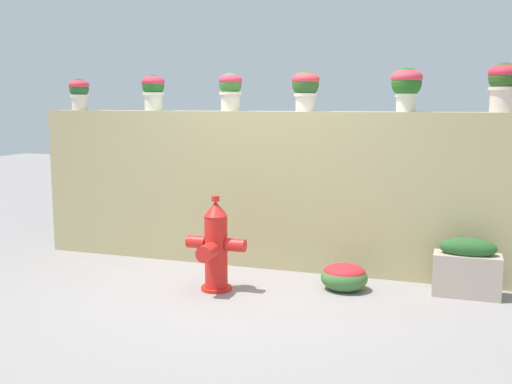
{
  "coord_description": "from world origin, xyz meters",
  "views": [
    {
      "loc": [
        1.88,
        -4.82,
        1.72
      ],
      "look_at": [
        -0.06,
        0.94,
        0.81
      ],
      "focal_mm": 42.48,
      "sensor_mm": 36.0,
      "label": 1
    }
  ],
  "objects_px": {
    "potted_plant_1": "(153,89)",
    "potted_plant_2": "(230,88)",
    "potted_plant_0": "(79,91)",
    "potted_plant_3": "(306,86)",
    "flower_bush_left": "(344,276)",
    "planter_box": "(467,268)",
    "potted_plant_4": "(407,84)",
    "potted_plant_5": "(504,82)",
    "fire_hydrant": "(215,248)"
  },
  "relations": [
    {
      "from": "potted_plant_2",
      "to": "potted_plant_3",
      "type": "bearing_deg",
      "value": 0.26
    },
    {
      "from": "flower_bush_left",
      "to": "planter_box",
      "type": "relative_size",
      "value": 0.75
    },
    {
      "from": "potted_plant_4",
      "to": "fire_hydrant",
      "type": "bearing_deg",
      "value": -148.09
    },
    {
      "from": "potted_plant_5",
      "to": "planter_box",
      "type": "distance_m",
      "value": 1.72
    },
    {
      "from": "potted_plant_1",
      "to": "flower_bush_left",
      "type": "height_order",
      "value": "potted_plant_1"
    },
    {
      "from": "potted_plant_4",
      "to": "potted_plant_5",
      "type": "xyz_separation_m",
      "value": [
        0.86,
        0.04,
        0.01
      ]
    },
    {
      "from": "potted_plant_4",
      "to": "potted_plant_5",
      "type": "height_order",
      "value": "potted_plant_5"
    },
    {
      "from": "potted_plant_1",
      "to": "potted_plant_2",
      "type": "distance_m",
      "value": 0.9
    },
    {
      "from": "potted_plant_0",
      "to": "potted_plant_3",
      "type": "bearing_deg",
      "value": 0.41
    },
    {
      "from": "planter_box",
      "to": "flower_bush_left",
      "type": "bearing_deg",
      "value": -170.77
    },
    {
      "from": "fire_hydrant",
      "to": "flower_bush_left",
      "type": "relative_size",
      "value": 2.04
    },
    {
      "from": "potted_plant_0",
      "to": "potted_plant_2",
      "type": "relative_size",
      "value": 0.9
    },
    {
      "from": "potted_plant_3",
      "to": "potted_plant_4",
      "type": "relative_size",
      "value": 0.97
    },
    {
      "from": "potted_plant_4",
      "to": "flower_bush_left",
      "type": "distance_m",
      "value": 1.9
    },
    {
      "from": "potted_plant_0",
      "to": "potted_plant_3",
      "type": "xyz_separation_m",
      "value": [
        2.64,
        0.02,
        0.03
      ]
    },
    {
      "from": "potted_plant_3",
      "to": "flower_bush_left",
      "type": "relative_size",
      "value": 0.94
    },
    {
      "from": "fire_hydrant",
      "to": "flower_bush_left",
      "type": "xyz_separation_m",
      "value": [
        1.12,
        0.39,
        -0.27
      ]
    },
    {
      "from": "flower_bush_left",
      "to": "planter_box",
      "type": "height_order",
      "value": "planter_box"
    },
    {
      "from": "potted_plant_4",
      "to": "potted_plant_5",
      "type": "distance_m",
      "value": 0.86
    },
    {
      "from": "potted_plant_1",
      "to": "planter_box",
      "type": "height_order",
      "value": "potted_plant_1"
    },
    {
      "from": "potted_plant_0",
      "to": "potted_plant_5",
      "type": "relative_size",
      "value": 0.8
    },
    {
      "from": "potted_plant_2",
      "to": "flower_bush_left",
      "type": "distance_m",
      "value": 2.27
    },
    {
      "from": "potted_plant_0",
      "to": "potted_plant_1",
      "type": "distance_m",
      "value": 0.94
    },
    {
      "from": "potted_plant_2",
      "to": "flower_bush_left",
      "type": "xyz_separation_m",
      "value": [
        1.34,
        -0.61,
        -1.73
      ]
    },
    {
      "from": "potted_plant_1",
      "to": "potted_plant_4",
      "type": "height_order",
      "value": "potted_plant_4"
    },
    {
      "from": "potted_plant_3",
      "to": "potted_plant_4",
      "type": "distance_m",
      "value": 0.99
    },
    {
      "from": "potted_plant_1",
      "to": "potted_plant_3",
      "type": "bearing_deg",
      "value": 0.23
    },
    {
      "from": "flower_bush_left",
      "to": "planter_box",
      "type": "bearing_deg",
      "value": 9.23
    },
    {
      "from": "fire_hydrant",
      "to": "planter_box",
      "type": "xyz_separation_m",
      "value": [
        2.18,
        0.56,
        -0.15
      ]
    },
    {
      "from": "potted_plant_3",
      "to": "potted_plant_4",
      "type": "xyz_separation_m",
      "value": [
        0.99,
        -0.02,
        0.01
      ]
    },
    {
      "from": "potted_plant_4",
      "to": "potted_plant_1",
      "type": "bearing_deg",
      "value": 179.64
    },
    {
      "from": "potted_plant_4",
      "to": "fire_hydrant",
      "type": "distance_m",
      "value": 2.37
    },
    {
      "from": "potted_plant_1",
      "to": "potted_plant_2",
      "type": "xyz_separation_m",
      "value": [
        0.9,
        0.0,
        0.0
      ]
    },
    {
      "from": "potted_plant_3",
      "to": "planter_box",
      "type": "height_order",
      "value": "potted_plant_3"
    },
    {
      "from": "potted_plant_1",
      "to": "potted_plant_4",
      "type": "xyz_separation_m",
      "value": [
        2.69,
        -0.02,
        0.03
      ]
    },
    {
      "from": "potted_plant_3",
      "to": "fire_hydrant",
      "type": "xyz_separation_m",
      "value": [
        -0.58,
        -1.0,
        -1.47
      ]
    },
    {
      "from": "potted_plant_2",
      "to": "potted_plant_4",
      "type": "height_order",
      "value": "potted_plant_4"
    },
    {
      "from": "potted_plant_0",
      "to": "potted_plant_2",
      "type": "height_order",
      "value": "potted_plant_2"
    },
    {
      "from": "potted_plant_2",
      "to": "fire_hydrant",
      "type": "bearing_deg",
      "value": -77.33
    },
    {
      "from": "potted_plant_4",
      "to": "planter_box",
      "type": "relative_size",
      "value": 0.72
    },
    {
      "from": "potted_plant_5",
      "to": "potted_plant_0",
      "type": "bearing_deg",
      "value": -179.59
    },
    {
      "from": "potted_plant_0",
      "to": "potted_plant_5",
      "type": "bearing_deg",
      "value": 0.41
    },
    {
      "from": "potted_plant_1",
      "to": "potted_plant_3",
      "type": "distance_m",
      "value": 1.7
    },
    {
      "from": "potted_plant_3",
      "to": "planter_box",
      "type": "relative_size",
      "value": 0.7
    },
    {
      "from": "planter_box",
      "to": "potted_plant_0",
      "type": "bearing_deg",
      "value": 174.37
    },
    {
      "from": "potted_plant_5",
      "to": "fire_hydrant",
      "type": "xyz_separation_m",
      "value": [
        -2.42,
        -1.01,
        -1.49
      ]
    },
    {
      "from": "potted_plant_3",
      "to": "flower_bush_left",
      "type": "bearing_deg",
      "value": -48.59
    },
    {
      "from": "potted_plant_2",
      "to": "potted_plant_5",
      "type": "bearing_deg",
      "value": 0.37
    },
    {
      "from": "potted_plant_2",
      "to": "planter_box",
      "type": "distance_m",
      "value": 2.93
    },
    {
      "from": "potted_plant_0",
      "to": "planter_box",
      "type": "xyz_separation_m",
      "value": [
        4.24,
        -0.42,
        -1.58
      ]
    }
  ]
}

